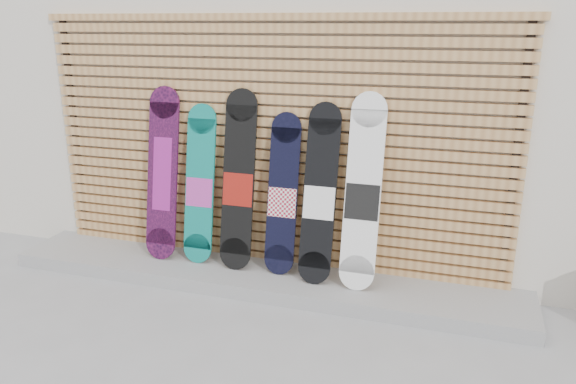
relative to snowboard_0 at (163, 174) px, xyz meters
The scene contains 10 objects.
ground 1.63m from the snowboard_0, 35.36° to the right, with size 80.00×80.00×0.00m, color gray.
building 3.28m from the snowboard_0, 59.29° to the left, with size 12.00×5.00×3.60m, color beige.
concrete_step 1.28m from the snowboard_0, ahead, with size 4.60×0.70×0.12m, color gray.
slat_wall 1.03m from the snowboard_0, 10.76° to the left, with size 4.26×0.08×2.29m.
snowboard_0 is the anchor object (origin of this frame).
snowboard_1 0.37m from the snowboard_0, ahead, with size 0.27×0.28×1.42m.
snowboard_2 0.75m from the snowboard_0, ahead, with size 0.29×0.32×1.57m.
snowboard_3 1.15m from the snowboard_0, ahead, with size 0.26×0.29×1.38m.
snowboard_4 1.49m from the snowboard_0, ahead, with size 0.28×0.38×1.48m.
snowboard_5 1.85m from the snowboard_0, ahead, with size 0.29×0.39×1.58m.
Camera 1 is at (1.47, -3.56, 2.23)m, focal length 35.00 mm.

